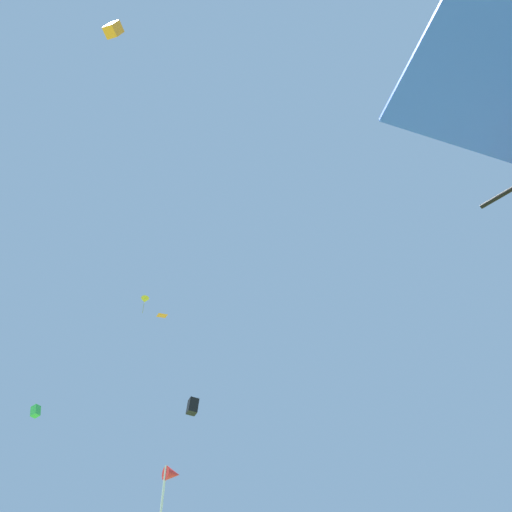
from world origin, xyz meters
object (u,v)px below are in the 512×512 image
object	(u,v)px
distant_kite_green_low_right	(36,411)
distant_kite_black_overhead_distant	(193,406)
distant_kite_orange_high_left	(113,30)
distant_kite_orange_low_left	(162,315)
distant_kite_yellow_far_center	(145,300)
marker_flag	(170,484)

from	to	relation	value
distant_kite_green_low_right	distant_kite_black_overhead_distant	bearing A→B (deg)	-62.09
distant_kite_orange_high_left	distant_kite_black_overhead_distant	bearing A→B (deg)	47.41
distant_kite_green_low_right	distant_kite_orange_high_left	xyz separation A→B (m)	(-6.73, -25.60, 6.10)
distant_kite_orange_low_left	distant_kite_yellow_far_center	xyz separation A→B (m)	(-0.61, 2.53, 2.29)
distant_kite_black_overhead_distant	distant_kite_green_low_right	world-z (taller)	distant_kite_green_low_right
distant_kite_orange_low_left	distant_kite_orange_high_left	xyz separation A→B (m)	(-12.44, -19.21, -0.99)
distant_kite_black_overhead_distant	distant_kite_yellow_far_center	bearing A→B (deg)	97.67
distant_kite_orange_low_left	distant_kite_green_low_right	distance (m)	11.12
distant_kite_black_overhead_distant	distant_kite_yellow_far_center	xyz separation A→B (m)	(-1.04, 7.74, 10.59)
distant_kite_black_overhead_distant	distant_kite_orange_low_left	size ratio (longest dim) A/B	1.02
distant_kite_green_low_right	distant_kite_yellow_far_center	world-z (taller)	distant_kite_yellow_far_center
distant_kite_orange_high_left	marker_flag	size ratio (longest dim) A/B	0.38
distant_kite_black_overhead_distant	marker_flag	distance (m)	19.53
distant_kite_black_overhead_distant	distant_kite_orange_low_left	world-z (taller)	distant_kite_orange_low_left
distant_kite_orange_high_left	distant_kite_yellow_far_center	world-z (taller)	distant_kite_yellow_far_center
distant_kite_green_low_right	distant_kite_yellow_far_center	bearing A→B (deg)	-37.12
distant_kite_orange_low_left	marker_flag	bearing A→B (deg)	-113.76
distant_kite_black_overhead_distant	distant_kite_green_low_right	bearing A→B (deg)	117.91
distant_kite_orange_low_left	marker_flag	size ratio (longest dim) A/B	0.50
distant_kite_orange_high_left	marker_flag	distance (m)	14.59
distant_kite_black_overhead_distant	distant_kite_orange_low_left	distance (m)	9.81
distant_kite_green_low_right	distant_kite_yellow_far_center	size ratio (longest dim) A/B	0.58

